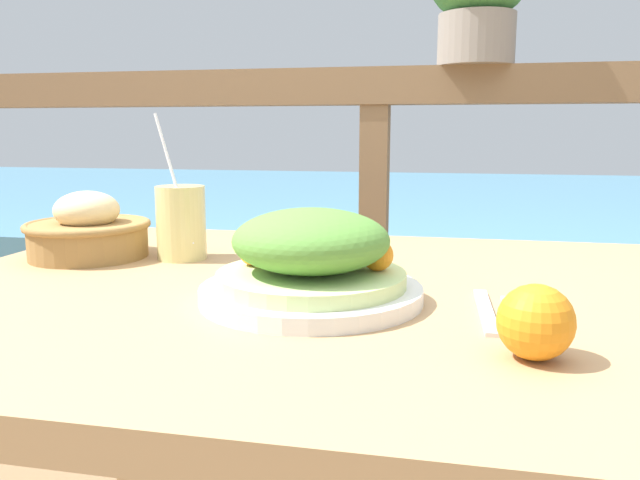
% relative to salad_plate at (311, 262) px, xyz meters
% --- Properties ---
extents(patio_table, '(1.09, 0.87, 0.76)m').
position_rel_salad_plate_xyz_m(patio_table, '(-0.02, 0.07, -0.15)').
color(patio_table, tan).
rests_on(patio_table, ground_plane).
extents(railing_fence, '(2.80, 0.08, 1.13)m').
position_rel_salad_plate_xyz_m(railing_fence, '(-0.02, 0.85, 0.02)').
color(railing_fence, brown).
rests_on(railing_fence, ground_plane).
extents(sea_backdrop, '(12.00, 4.00, 0.56)m').
position_rel_salad_plate_xyz_m(sea_backdrop, '(-0.02, 3.35, -0.53)').
color(sea_backdrop, teal).
rests_on(sea_backdrop, ground_plane).
extents(salad_plate, '(0.28, 0.28, 0.12)m').
position_rel_salad_plate_xyz_m(salad_plate, '(0.00, 0.00, 0.00)').
color(salad_plate, silver).
rests_on(salad_plate, patio_table).
extents(drink_glass, '(0.08, 0.08, 0.24)m').
position_rel_salad_plate_xyz_m(drink_glass, '(-0.27, 0.21, 0.01)').
color(drink_glass, '#DBCC7F').
rests_on(drink_glass, patio_table).
extents(bread_basket, '(0.21, 0.21, 0.11)m').
position_rel_salad_plate_xyz_m(bread_basket, '(-0.43, 0.19, -0.01)').
color(bread_basket, olive).
rests_on(bread_basket, patio_table).
extents(fork, '(0.02, 0.18, 0.00)m').
position_rel_salad_plate_xyz_m(fork, '(0.21, -0.01, -0.05)').
color(fork, silver).
rests_on(fork, patio_table).
extents(knife, '(0.04, 0.18, 0.00)m').
position_rel_salad_plate_xyz_m(knife, '(0.25, -0.03, -0.05)').
color(knife, silver).
rests_on(knife, patio_table).
extents(orange_near_basket, '(0.07, 0.07, 0.07)m').
position_rel_salad_plate_xyz_m(orange_near_basket, '(0.25, -0.15, -0.01)').
color(orange_near_basket, orange).
rests_on(orange_near_basket, patio_table).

